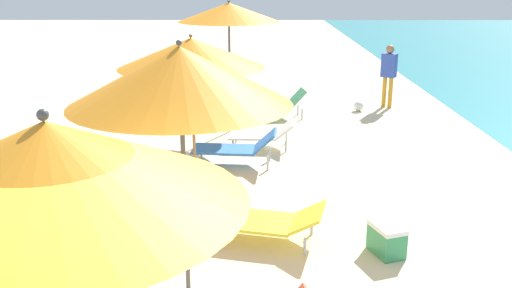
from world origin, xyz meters
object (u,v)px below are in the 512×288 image
(lounger_farthest_shoreside, at_px, (273,104))
(cooler_box, at_px, (385,239))
(lounger_second_shoreside, at_px, (269,220))
(lounger_third_shoreside, at_px, (235,147))
(umbrella_third, at_px, (189,53))
(lounger_farthest_inland, at_px, (261,133))
(person_walking_mid, at_px, (387,70))
(umbrella_nearest, at_px, (46,165))
(beach_ball, at_px, (357,106))
(umbrella_farthest, at_px, (227,12))
(umbrella_second, at_px, (178,76))

(lounger_farthest_shoreside, relative_size, cooler_box, 2.93)
(lounger_second_shoreside, bearing_deg, lounger_third_shoreside, -66.20)
(umbrella_third, distance_m, cooler_box, 4.05)
(lounger_farthest_inland, height_order, person_walking_mid, person_walking_mid)
(umbrella_nearest, distance_m, lounger_farthest_shoreside, 10.91)
(umbrella_nearest, relative_size, beach_ball, 10.83)
(person_walking_mid, bearing_deg, lounger_farthest_shoreside, 146.45)
(umbrella_third, xyz_separation_m, cooler_box, (2.62, -2.37, -1.98))
(lounger_third_shoreside, bearing_deg, person_walking_mid, -124.57)
(umbrella_third, relative_size, person_walking_mid, 1.53)
(umbrella_third, bearing_deg, umbrella_farthest, 82.51)
(person_walking_mid, bearing_deg, umbrella_third, 177.36)
(beach_ball, bearing_deg, umbrella_farthest, -148.55)
(umbrella_second, distance_m, lounger_farthest_inland, 5.78)
(lounger_third_shoreside, relative_size, umbrella_farthest, 0.55)
(umbrella_farthest, relative_size, lounger_farthest_shoreside, 1.76)
(lounger_third_shoreside, xyz_separation_m, lounger_farthest_shoreside, (0.81, 3.46, 0.00))
(umbrella_second, relative_size, lounger_second_shoreside, 1.81)
(lounger_farthest_shoreside, xyz_separation_m, beach_ball, (2.15, 0.74, -0.22))
(lounger_farthest_shoreside, distance_m, lounger_farthest_inland, 2.39)
(lounger_farthest_inland, height_order, cooler_box, lounger_farthest_inland)
(lounger_second_shoreside, xyz_separation_m, lounger_farthest_inland, (-0.06, 4.12, 0.01))
(umbrella_nearest, distance_m, beach_ball, 12.14)
(umbrella_farthest, xyz_separation_m, cooler_box, (2.18, -5.67, -2.37))
(umbrella_farthest, distance_m, cooler_box, 6.52)
(lounger_farthest_shoreside, height_order, lounger_farthest_inland, lounger_farthest_shoreside)
(umbrella_second, relative_size, lounger_third_shoreside, 1.76)
(beach_ball, xyz_separation_m, cooler_box, (-0.99, -7.60, 0.07))
(lounger_second_shoreside, relative_size, lounger_farthest_shoreside, 0.94)
(lounger_farthest_shoreside, distance_m, person_walking_mid, 3.22)
(lounger_second_shoreside, bearing_deg, umbrella_farthest, -68.27)
(umbrella_nearest, height_order, lounger_second_shoreside, umbrella_nearest)
(lounger_third_shoreside, distance_m, lounger_farthest_shoreside, 3.55)
(lounger_third_shoreside, distance_m, beach_ball, 5.14)
(umbrella_second, bearing_deg, lounger_second_shoreside, 51.88)
(lounger_farthest_shoreside, distance_m, cooler_box, 6.96)
(umbrella_farthest, distance_m, person_walking_mid, 4.86)
(umbrella_farthest, bearing_deg, lounger_farthest_inland, -59.37)
(lounger_farthest_shoreside, xyz_separation_m, lounger_farthest_inland, (-0.32, -2.37, -0.06))
(umbrella_third, distance_m, person_walking_mid, 7.24)
(beach_ball, bearing_deg, umbrella_nearest, -107.69)
(lounger_farthest_inland, bearing_deg, beach_ball, -124.79)
(umbrella_third, distance_m, lounger_farthest_inland, 3.05)
(person_walking_mid, distance_m, beach_ball, 1.23)
(lounger_second_shoreside, relative_size, lounger_farthest_inland, 1.14)
(umbrella_third, relative_size, lounger_farthest_shoreside, 1.54)
(umbrella_nearest, height_order, lounger_farthest_inland, umbrella_nearest)
(umbrella_farthest, distance_m, lounger_farthest_inland, 2.66)
(lounger_farthest_shoreside, bearing_deg, lounger_second_shoreside, 79.49)
(lounger_third_shoreside, bearing_deg, umbrella_farthest, -80.04)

